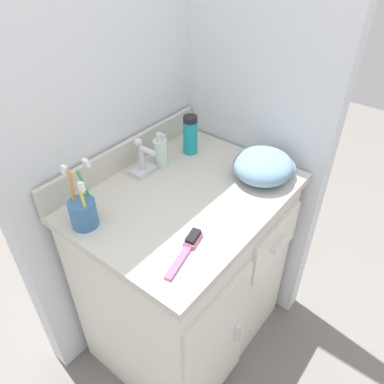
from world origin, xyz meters
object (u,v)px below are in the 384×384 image
Objects in this scene: soap_dispenser at (160,152)px; shaving_cream_can at (190,135)px; hairbrush at (188,247)px; toothbrush_cup at (83,211)px; hand_towel at (266,166)px.

shaving_cream_can reaches higher than soap_dispenser.
soap_dispenser is at bearing 38.75° from hairbrush.
toothbrush_cup is at bearing -173.87° from soap_dispenser.
soap_dispenser is at bearing 167.07° from shaving_cream_can.
toothbrush_cup is 1.54× the size of soap_dispenser.
hand_towel is at bearing -28.84° from toothbrush_cup.
toothbrush_cup is 0.39m from soap_dispenser.
hand_towel is at bearing -84.71° from shaving_cream_can.
hairbrush is (0.11, -0.31, -0.04)m from toothbrush_cup.
soap_dispenser is at bearing 6.13° from toothbrush_cup.
hand_towel reaches higher than hairbrush.
soap_dispenser is 0.61× the size of hand_towel.
shaving_cream_can is 0.32m from hand_towel.
toothbrush_cup is 1.35× the size of shaving_cream_can.
shaving_cream_can is at bearing 95.29° from hand_towel.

